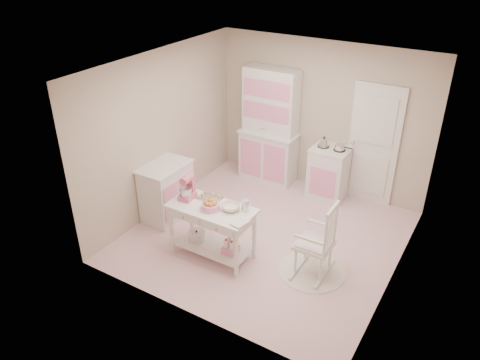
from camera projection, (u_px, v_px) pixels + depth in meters
name	position (u px, v px, depth m)	size (l,w,h in m)	color
room_shell	(269.00, 136.00, 6.35)	(3.84, 3.84, 2.62)	pink
door	(373.00, 145.00, 7.62)	(0.82, 0.05, 2.04)	white
hutch	(269.00, 126.00, 8.28)	(1.06, 0.50, 2.08)	white
stove	(329.00, 173.00, 7.98)	(0.62, 0.57, 0.92)	white
base_cabinet	(166.00, 191.00, 7.41)	(0.54, 0.84, 0.92)	white
lace_rug	(312.00, 271.00, 6.41)	(0.92, 0.92, 0.01)	white
rocking_chair	(315.00, 238.00, 6.15)	(0.48, 0.72, 1.10)	white
work_table	(212.00, 231.00, 6.55)	(1.20, 0.60, 0.80)	white
stand_mixer	(187.00, 188.00, 6.48)	(0.20, 0.28, 0.34)	#D0577D
cookie_tray	(210.00, 198.00, 6.55)	(0.34, 0.24, 0.02)	silver
bread_basket	(211.00, 206.00, 6.29)	(0.25, 0.25, 0.09)	pink
mixing_bowl	(231.00, 207.00, 6.28)	(0.26, 0.26, 0.08)	silver
metal_pitcher	(245.00, 205.00, 6.23)	(0.10, 0.10, 0.17)	silver
recipe_book	(235.00, 220.00, 6.05)	(0.17, 0.23, 0.02)	silver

